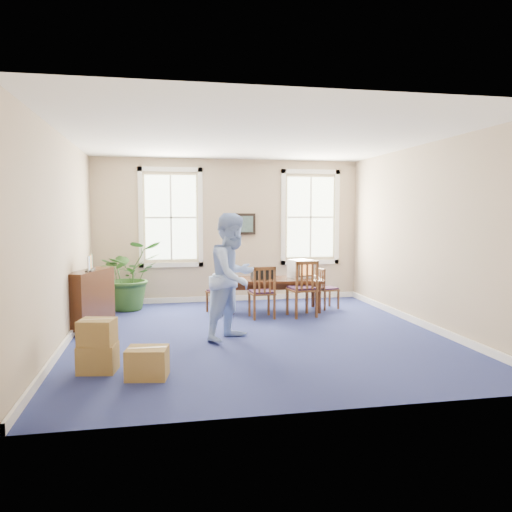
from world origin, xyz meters
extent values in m
plane|color=navy|center=(0.00, 0.00, 0.00)|extent=(6.50, 6.50, 0.00)
plane|color=white|center=(0.00, 0.00, 3.20)|extent=(6.50, 6.50, 0.00)
plane|color=tan|center=(0.00, 3.25, 1.60)|extent=(6.50, 0.00, 6.50)
plane|color=tan|center=(0.00, -3.25, 1.60)|extent=(6.50, 0.00, 6.50)
plane|color=tan|center=(-3.00, 0.00, 1.60)|extent=(0.00, 6.50, 6.50)
plane|color=tan|center=(3.00, 0.00, 1.60)|extent=(0.00, 6.50, 6.50)
cube|color=white|center=(0.00, 3.22, 0.06)|extent=(6.00, 0.04, 0.12)
cube|color=white|center=(-2.97, 0.00, 0.06)|extent=(0.04, 6.50, 0.12)
cube|color=white|center=(2.97, 0.00, 0.06)|extent=(0.04, 6.50, 0.12)
cube|color=white|center=(1.58, 1.93, 0.68)|extent=(0.19, 0.21, 0.04)
cube|color=black|center=(0.52, 1.98, 0.78)|extent=(0.48, 0.34, 0.23)
imported|color=#9BBDFB|center=(-0.42, -0.20, 1.00)|extent=(1.23, 1.23, 2.00)
cube|color=#432211|center=(-2.75, 0.95, 0.47)|extent=(0.74, 1.25, 0.94)
imported|color=#28511E|center=(-2.18, 2.62, 0.72)|extent=(1.62, 1.53, 1.43)
camera|label=1|loc=(-1.56, -7.93, 2.01)|focal=35.00mm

